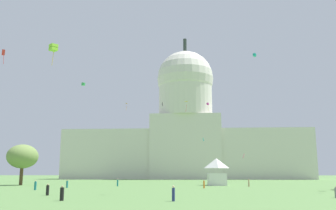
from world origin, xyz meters
TOP-DOWN VIEW (x-y plane):
  - capitol_building at (2.09, 152.99)m, footprint 118.84×28.46m
  - event_tent at (11.45, 65.83)m, footprint 4.83×6.08m
  - tree_west_mid at (-37.45, 62.93)m, footprint 8.95×10.00m
  - person_teal_mid_right at (-20.56, 48.46)m, footprint 0.49×0.49m
  - person_tan_front_center at (18.04, 57.44)m, footprint 0.45×0.45m
  - person_teal_aisle_center at (-11.78, 57.31)m, footprint 0.41×0.41m
  - person_navy_lawn_far_left at (3.40, 14.20)m, footprint 0.40×0.40m
  - person_teal_edge_west at (-22.92, 38.44)m, footprint 0.50×0.50m
  - person_black_back_center at (-14.56, 23.42)m, footprint 0.50×0.50m
  - person_orange_edge_east at (7.75, 48.44)m, footprint 0.46×0.46m
  - person_black_near_tent at (-9.15, 14.13)m, footprint 0.57×0.57m
  - person_grey_back_right at (23.45, 21.08)m, footprint 0.48×0.48m
  - kite_turquoise_high at (23.74, 74.96)m, footprint 1.09×1.08m
  - kite_green_mid at (-34.22, 99.76)m, footprint 1.36×1.35m
  - kite_pink_low at (21.58, 89.98)m, footprint 0.83×0.75m
  - kite_lime_mid at (-16.67, 27.58)m, footprint 1.53×1.54m
  - kite_magenta_mid at (12.06, 123.56)m, footprint 1.08×1.10m
  - kite_orange_mid at (-21.92, 122.40)m, footprint 1.06×1.73m
  - kite_cyan_low at (9.26, 99.58)m, footprint 0.55×0.72m
  - kite_black_mid at (-3.54, 81.23)m, footprint 0.21×1.16m
  - kite_yellow_mid at (3.68, 101.44)m, footprint 1.54×1.50m
  - kite_red_mid at (-35.50, 46.30)m, footprint 0.72×0.81m

SIDE VIEW (x-z plane):
  - person_grey_back_right at x=23.45m, z-range -0.08..1.38m
  - person_black_back_center at x=-14.56m, z-range -0.08..1.51m
  - person_teal_mid_right at x=-20.56m, z-range -0.07..1.57m
  - person_black_near_tent at x=-9.15m, z-range -0.08..1.58m
  - person_orange_edge_east at x=7.75m, z-range -0.06..1.61m
  - person_teal_edge_west at x=-22.92m, z-range -0.07..1.66m
  - person_tan_front_center at x=18.04m, z-range -0.06..1.65m
  - person_navy_lawn_far_left at x=3.40m, z-range -0.05..1.65m
  - person_teal_aisle_center at x=-11.78m, z-range -0.06..1.71m
  - event_tent at x=11.45m, z-range 0.04..6.70m
  - tree_west_mid at x=-37.45m, z-range 2.02..12.17m
  - kite_pink_low at x=21.58m, z-range 7.63..9.00m
  - kite_cyan_low at x=9.26m, z-range 13.79..15.09m
  - kite_lime_mid at x=-16.67m, z-range 21.16..24.71m
  - capitol_building at x=2.09m, z-range -12.84..58.89m
  - kite_black_mid at x=-3.54m, z-range 23.10..24.26m
  - kite_yellow_mid at x=3.68m, z-range 25.97..29.45m
  - kite_red_mid at x=-35.50m, z-range 27.07..30.35m
  - kite_magenta_mid at x=12.06m, z-range 29.79..33.26m
  - kite_orange_mid at x=-21.92m, z-range 30.15..33.06m
  - kite_green_mid at x=-34.22m, z-range 34.43..35.54m
  - kite_turquoise_high at x=23.74m, z-range 36.10..37.07m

